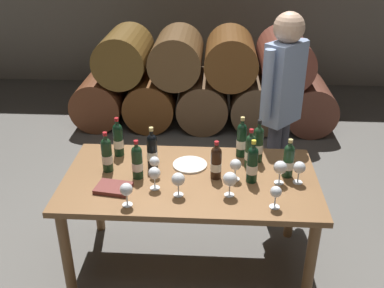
{
  "coord_description": "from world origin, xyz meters",
  "views": [
    {
      "loc": [
        0.16,
        -2.56,
        2.32
      ],
      "look_at": [
        0.0,
        0.2,
        0.91
      ],
      "focal_mm": 41.81,
      "sensor_mm": 36.0,
      "label": 1
    }
  ],
  "objects": [
    {
      "name": "wine_bottle_8",
      "position": [
        -0.54,
        0.29,
        0.89
      ],
      "size": [
        0.07,
        0.07,
        0.29
      ],
      "color": "black",
      "rests_on": "dining_table"
    },
    {
      "name": "wine_bottle_7",
      "position": [
        0.4,
        -0.02,
        0.89
      ],
      "size": [
        0.07,
        0.07,
        0.3
      ],
      "color": "black",
      "rests_on": "dining_table"
    },
    {
      "name": "wine_bottle_4",
      "position": [
        -0.27,
        0.12,
        0.89
      ],
      "size": [
        0.07,
        0.07,
        0.31
      ],
      "color": "black",
      "rests_on": "dining_table"
    },
    {
      "name": "serving_plate",
      "position": [
        -0.01,
        0.16,
        0.77
      ],
      "size": [
        0.24,
        0.24,
        0.01
      ],
      "primitive_type": "cylinder",
      "color": "white",
      "rests_on": "dining_table"
    },
    {
      "name": "wine_bottle_5",
      "position": [
        0.65,
        0.06,
        0.88
      ],
      "size": [
        0.07,
        0.07,
        0.27
      ],
      "color": "#19381E",
      "rests_on": "dining_table"
    },
    {
      "name": "ground_plane",
      "position": [
        0.0,
        0.0,
        0.0
      ],
      "size": [
        14.0,
        14.0,
        0.0
      ],
      "primitive_type": "plane",
      "color": "#66635E"
    },
    {
      "name": "wine_bottle_1",
      "position": [
        0.17,
        0.01,
        0.88
      ],
      "size": [
        0.07,
        0.07,
        0.27
      ],
      "color": "black",
      "rests_on": "dining_table"
    },
    {
      "name": "wine_bottle_3",
      "position": [
        -0.35,
        -0.02,
        0.88
      ],
      "size": [
        0.07,
        0.07,
        0.28
      ],
      "color": "#19381E",
      "rests_on": "dining_table"
    },
    {
      "name": "wine_bottle_2",
      "position": [
        -0.57,
        0.06,
        0.89
      ],
      "size": [
        0.07,
        0.07,
        0.29
      ],
      "color": "#19381E",
      "rests_on": "dining_table"
    },
    {
      "name": "wine_glass_6",
      "position": [
        -0.06,
        -0.21,
        0.87
      ],
      "size": [
        0.08,
        0.08,
        0.16
      ],
      "color": "white",
      "rests_on": "dining_table"
    },
    {
      "name": "wine_glass_2",
      "position": [
        0.58,
        -0.04,
        0.87
      ],
      "size": [
        0.09,
        0.09,
        0.16
      ],
      "color": "white",
      "rests_on": "dining_table"
    },
    {
      "name": "wine_glass_4",
      "position": [
        -0.24,
        0.01,
        0.86
      ],
      "size": [
        0.07,
        0.07,
        0.14
      ],
      "color": "white",
      "rests_on": "dining_table"
    },
    {
      "name": "wine_bottle_6",
      "position": [
        0.4,
        0.17,
        0.89
      ],
      "size": [
        0.07,
        0.07,
        0.29
      ],
      "color": "#19381E",
      "rests_on": "dining_table"
    },
    {
      "name": "wine_glass_7",
      "position": [
        -0.22,
        -0.15,
        0.87
      ],
      "size": [
        0.08,
        0.08,
        0.15
      ],
      "color": "white",
      "rests_on": "dining_table"
    },
    {
      "name": "sommelier_presenting",
      "position": [
        0.68,
        0.75,
        1.04
      ],
      "size": [
        0.36,
        0.39,
        1.72
      ],
      "color": "#383842",
      "rests_on": "ground_plane"
    },
    {
      "name": "wine_bottle_0",
      "position": [
        0.46,
        0.26,
        0.9
      ],
      "size": [
        0.07,
        0.07,
        0.32
      ],
      "color": "#19381E",
      "rests_on": "dining_table"
    },
    {
      "name": "wine_glass_1",
      "position": [
        0.3,
        -0.01,
        0.87
      ],
      "size": [
        0.08,
        0.08,
        0.15
      ],
      "color": "white",
      "rests_on": "dining_table"
    },
    {
      "name": "wine_glass_8",
      "position": [
        0.26,
        -0.2,
        0.87
      ],
      "size": [
        0.09,
        0.09,
        0.16
      ],
      "color": "white",
      "rests_on": "dining_table"
    },
    {
      "name": "wine_glass_3",
      "position": [
        0.53,
        -0.31,
        0.86
      ],
      "size": [
        0.07,
        0.07,
        0.14
      ],
      "color": "white",
      "rests_on": "dining_table"
    },
    {
      "name": "tasting_notebook",
      "position": [
        -0.48,
        -0.18,
        0.77
      ],
      "size": [
        0.24,
        0.19,
        0.03
      ],
      "primitive_type": "cube",
      "rotation": [
        0.0,
        0.0,
        -0.16
      ],
      "color": "brown",
      "rests_on": "dining_table"
    },
    {
      "name": "barrel_stack",
      "position": [
        0.0,
        2.6,
        0.54
      ],
      "size": [
        3.12,
        0.9,
        1.15
      ],
      "color": "brown",
      "rests_on": "ground_plane"
    },
    {
      "name": "wine_bottle_9",
      "position": [
        0.35,
        0.33,
        0.89
      ],
      "size": [
        0.07,
        0.07,
        0.31
      ],
      "color": "black",
      "rests_on": "dining_table"
    },
    {
      "name": "wine_glass_0",
      "position": [
        -0.36,
        -0.34,
        0.87
      ],
      "size": [
        0.08,
        0.08,
        0.15
      ],
      "color": "white",
      "rests_on": "dining_table"
    },
    {
      "name": "wine_glass_5",
      "position": [
        0.71,
        -0.02,
        0.87
      ],
      "size": [
        0.08,
        0.08,
        0.15
      ],
      "color": "white",
      "rests_on": "dining_table"
    },
    {
      "name": "dining_table",
      "position": [
        0.0,
        0.0,
        0.67
      ],
      "size": [
        1.7,
        0.9,
        0.76
      ],
      "color": "brown",
      "rests_on": "ground_plane"
    }
  ]
}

